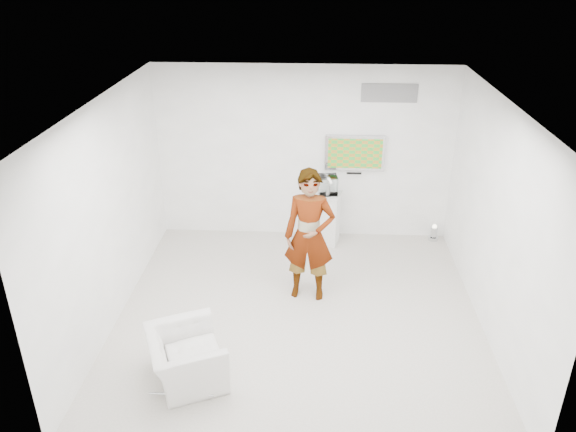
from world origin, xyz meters
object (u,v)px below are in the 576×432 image
object	(u,v)px
tv	(355,153)
pedestal	(327,218)
floor_uplight	(434,233)
armchair	(186,357)
person	(309,236)

from	to	relation	value
tv	pedestal	bearing A→B (deg)	-149.01
tv	floor_uplight	size ratio (longest dim) A/B	3.57
armchair	floor_uplight	size ratio (longest dim) A/B	3.38
floor_uplight	tv	bearing A→B (deg)	175.73
pedestal	tv	bearing A→B (deg)	30.99
armchair	tv	bearing A→B (deg)	-52.52
person	armchair	bearing A→B (deg)	-121.31
person	pedestal	world-z (taller)	person
armchair	pedestal	bearing A→B (deg)	-48.75
tv	floor_uplight	world-z (taller)	tv
armchair	floor_uplight	distance (m)	5.15
person	floor_uplight	distance (m)	2.96
person	pedestal	distance (m)	1.78
tv	person	size ratio (longest dim) A/B	0.51
tv	armchair	bearing A→B (deg)	-119.09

